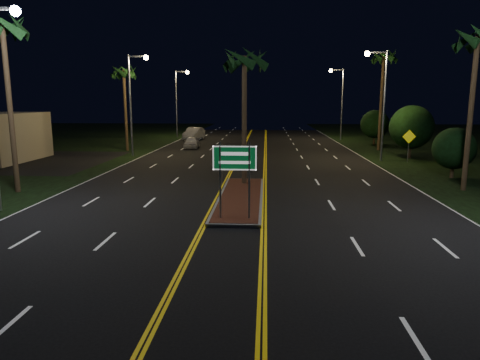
# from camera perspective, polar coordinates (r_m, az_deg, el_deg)

# --- Properties ---
(ground) EXTENTS (120.00, 120.00, 0.00)m
(ground) POSITION_cam_1_polar(r_m,az_deg,el_deg) (15.38, -1.48, -8.47)
(ground) COLOR black
(ground) RESTS_ON ground
(median_island) EXTENTS (2.25, 10.25, 0.17)m
(median_island) POSITION_cam_1_polar(r_m,az_deg,el_deg) (22.08, 0.09, -2.35)
(median_island) COLOR gray
(median_island) RESTS_ON ground
(highway_sign) EXTENTS (1.80, 0.08, 3.20)m
(highway_sign) POSITION_cam_1_polar(r_m,az_deg,el_deg) (17.53, -0.72, 1.98)
(highway_sign) COLOR gray
(highway_sign) RESTS_ON ground
(streetlight_left_mid) EXTENTS (1.91, 0.44, 9.00)m
(streetlight_left_mid) POSITION_cam_1_polar(r_m,az_deg,el_deg) (40.29, -13.94, 11.16)
(streetlight_left_mid) COLOR gray
(streetlight_left_mid) RESTS_ON ground
(streetlight_left_far) EXTENTS (1.91, 0.44, 9.00)m
(streetlight_left_far) POSITION_cam_1_polar(r_m,az_deg,el_deg) (59.69, -8.15, 11.06)
(streetlight_left_far) COLOR gray
(streetlight_left_far) RESTS_ON ground
(streetlight_right_mid) EXTENTS (1.91, 0.44, 9.00)m
(streetlight_right_mid) POSITION_cam_1_polar(r_m,az_deg,el_deg) (37.67, 18.19, 11.01)
(streetlight_right_mid) COLOR gray
(streetlight_right_mid) RESTS_ON ground
(streetlight_right_far) EXTENTS (1.91, 0.44, 9.00)m
(streetlight_right_far) POSITION_cam_1_polar(r_m,az_deg,el_deg) (57.26, 13.12, 10.92)
(streetlight_right_far) COLOR gray
(streetlight_right_far) RESTS_ON ground
(palm_median) EXTENTS (2.40, 2.40, 8.30)m
(palm_median) POSITION_cam_1_polar(r_m,az_deg,el_deg) (25.12, 0.59, 15.71)
(palm_median) COLOR #382819
(palm_median) RESTS_ON ground
(palm_left_near) EXTENTS (2.40, 2.40, 9.80)m
(palm_left_near) POSITION_cam_1_polar(r_m,az_deg,el_deg) (26.63, -29.13, 17.18)
(palm_left_near) COLOR #382819
(palm_left_near) RESTS_ON ground
(palm_left_far) EXTENTS (2.40, 2.40, 8.80)m
(palm_left_far) POSITION_cam_1_polar(r_m,az_deg,el_deg) (44.84, -15.25, 13.68)
(palm_left_far) COLOR #382819
(palm_left_far) RESTS_ON ground
(palm_right_near) EXTENTS (2.40, 2.40, 9.30)m
(palm_right_near) POSITION_cam_1_polar(r_m,az_deg,el_deg) (27.13, 29.14, 16.04)
(palm_right_near) COLOR #382819
(palm_right_near) RESTS_ON ground
(palm_right_far) EXTENTS (2.40, 2.40, 10.30)m
(palm_right_far) POSITION_cam_1_polar(r_m,az_deg,el_deg) (46.14, 18.61, 15.15)
(palm_right_far) COLOR #382819
(palm_right_far) RESTS_ON ground
(shrub_near) EXTENTS (2.70, 2.70, 3.30)m
(shrub_near) POSITION_cam_1_polar(r_m,az_deg,el_deg) (31.15, 26.64, 3.78)
(shrub_near) COLOR #382819
(shrub_near) RESTS_ON ground
(shrub_mid) EXTENTS (3.78, 3.78, 4.62)m
(shrub_mid) POSITION_cam_1_polar(r_m,az_deg,el_deg) (40.60, 21.90, 6.56)
(shrub_mid) COLOR #382819
(shrub_mid) RESTS_ON ground
(shrub_far) EXTENTS (3.24, 3.24, 3.96)m
(shrub_far) POSITION_cam_1_polar(r_m,az_deg,el_deg) (52.09, 17.54, 7.11)
(shrub_far) COLOR #382819
(shrub_far) RESTS_ON ground
(car_near) EXTENTS (2.15, 4.48, 1.46)m
(car_near) POSITION_cam_1_polar(r_m,az_deg,el_deg) (46.22, -6.46, 5.16)
(car_near) COLOR silver
(car_near) RESTS_ON ground
(car_far) EXTENTS (3.15, 5.81, 1.84)m
(car_far) POSITION_cam_1_polar(r_m,az_deg,el_deg) (56.04, -6.15, 6.29)
(car_far) COLOR silver
(car_far) RESTS_ON ground
(warning_sign) EXTENTS (1.11, 0.15, 2.66)m
(warning_sign) POSITION_cam_1_polar(r_m,az_deg,el_deg) (37.87, 21.59, 4.86)
(warning_sign) COLOR gray
(warning_sign) RESTS_ON ground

